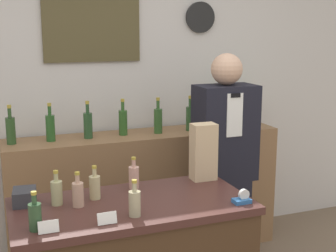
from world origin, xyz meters
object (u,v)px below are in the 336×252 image
(potted_plant, at_px, (241,102))
(tape_dispenser, at_px, (242,199))
(shopkeeper, at_px, (224,171))
(paper_bag, at_px, (203,152))

(potted_plant, xyz_separation_m, tape_dispenser, (-0.82, -1.47, -0.24))
(shopkeeper, distance_m, paper_bag, 0.63)
(potted_plant, bearing_deg, shopkeeper, -127.34)
(potted_plant, distance_m, paper_bag, 1.35)
(paper_bag, distance_m, tape_dispenser, 0.45)
(paper_bag, relative_size, tape_dispenser, 3.74)
(shopkeeper, relative_size, paper_bag, 4.91)
(shopkeeper, distance_m, potted_plant, 0.88)
(potted_plant, relative_size, tape_dispenser, 3.97)
(shopkeeper, height_order, potted_plant, shopkeeper)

